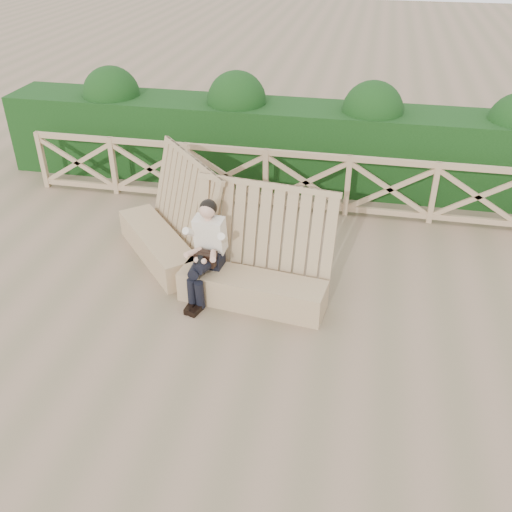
# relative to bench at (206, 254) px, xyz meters

# --- Properties ---
(ground) EXTENTS (60.00, 60.00, 0.00)m
(ground) POSITION_rel_bench_xyz_m (1.13, -1.11, -0.39)
(ground) COLOR #716147
(ground) RESTS_ON ground
(bench) EXTENTS (3.55, 2.32, 1.56)m
(bench) POSITION_rel_bench_xyz_m (0.00, 0.00, 0.00)
(bench) COLOR #9F865A
(bench) RESTS_ON ground
(woman) EXTENTS (0.43, 0.89, 1.41)m
(woman) POSITION_rel_bench_xyz_m (0.14, -0.40, 0.35)
(woman) COLOR black
(woman) RESTS_ON ground
(guardrail) EXTENTS (10.10, 0.09, 1.10)m
(guardrail) POSITION_rel_bench_xyz_m (1.13, 2.39, 0.16)
(guardrail) COLOR #957D57
(guardrail) RESTS_ON ground
(hedge) EXTENTS (12.00, 1.20, 1.50)m
(hedge) POSITION_rel_bench_xyz_m (1.13, 3.59, 0.36)
(hedge) COLOR black
(hedge) RESTS_ON ground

